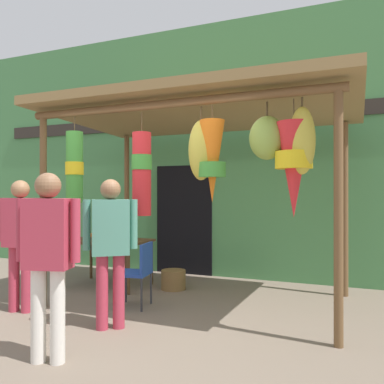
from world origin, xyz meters
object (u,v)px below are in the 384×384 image
Objects in this scene: customer_foreground at (48,250)px; folding_chair at (139,269)px; vendor_in_orange at (20,234)px; wicker_basket_by_table at (173,280)px; passerby_at_right at (110,240)px; flower_heap_on_table at (108,235)px; display_table at (108,244)px.

folding_chair is at bearing 93.88° from customer_foreground.
customer_foreground is at bearing -36.76° from vendor_in_orange.
folding_chair is 1.11m from wicker_basket_by_table.
flower_heap_on_table is at bearing 124.99° from passerby_at_right.
passerby_at_right is at bearing -55.01° from flower_heap_on_table.
flower_heap_on_table is 1.78× the size of wicker_basket_by_table.
passerby_at_right reaches higher than folding_chair.
wicker_basket_by_table is (0.00, 1.05, -0.35)m from folding_chair.
passerby_at_right is at bearing -81.28° from folding_chair.
passerby_at_right reaches higher than display_table.
passerby_at_right reaches higher than flower_heap_on_table.
vendor_in_orange reaches higher than flower_heap_on_table.
passerby_at_right is at bearing 89.56° from customer_foreground.
display_table is 0.79× the size of vendor_in_orange.
display_table is at bearing -60.34° from flower_heap_on_table.
wicker_basket_by_table is at bearing 89.90° from folding_chair.
passerby_at_right is at bearing -54.84° from display_table.
flower_heap_on_table is at bearing 114.31° from customer_foreground.
vendor_in_orange is 1.41m from passerby_at_right.
folding_chair is at bearing -90.10° from wicker_basket_by_table.
customer_foreground is (1.19, -2.66, 0.32)m from display_table.
vendor_in_orange reaches higher than display_table.
passerby_at_right reaches higher than wicker_basket_by_table.
wicker_basket_by_table is at bearing 9.94° from display_table.
vendor_in_orange is at bearing -125.37° from wicker_basket_by_table.
vendor_in_orange is at bearing -95.88° from flower_heap_on_table.
folding_chair is 2.21× the size of wicker_basket_by_table.
customer_foreground is at bearing -87.59° from wicker_basket_by_table.
display_table is 3.42× the size of wicker_basket_by_table.
display_table is at bearing 114.18° from customer_foreground.
wicker_basket_by_table is at bearing 6.72° from flower_heap_on_table.
flower_heap_on_table is at bearing 84.12° from vendor_in_orange.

